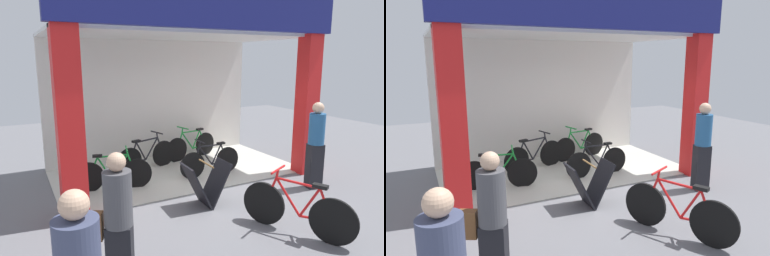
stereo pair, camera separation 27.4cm
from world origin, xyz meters
TOP-DOWN VIEW (x-y plane):
  - ground_plane at (0.00, 0.00)m, footprint 18.90×18.90m
  - shop_facade at (0.00, 1.43)m, footprint 5.65×3.11m
  - bicycle_inside_0 at (-0.61, 1.79)m, footprint 1.55×0.53m
  - bicycle_inside_1 at (0.77, 2.16)m, footprint 1.56×0.47m
  - bicycle_inside_2 at (-1.64, 0.95)m, footprint 1.51×0.48m
  - bicycle_inside_3 at (0.52, 0.79)m, footprint 1.51×0.41m
  - bicycle_parked_0 at (0.29, -2.05)m, footprint 0.78×1.59m
  - sandwich_board_sign at (-0.38, -0.54)m, footprint 0.81×0.55m
  - pedestrian_1 at (-2.40, -2.07)m, footprint 0.57×0.43m
  - pedestrian_2 at (1.98, -0.81)m, footprint 0.38×0.38m

SIDE VIEW (x-z plane):
  - ground_plane at x=0.00m, z-range 0.00..0.00m
  - bicycle_inside_3 at x=0.52m, z-range -0.08..0.75m
  - bicycle_inside_2 at x=-1.64m, z-range -0.08..0.76m
  - bicycle_inside_1 at x=0.77m, z-range -0.09..0.78m
  - bicycle_inside_0 at x=-0.61m, z-range -0.09..0.79m
  - bicycle_parked_0 at x=0.29m, z-range -0.10..0.86m
  - sandwich_board_sign at x=-0.38m, z-range 0.00..0.79m
  - pedestrian_1 at x=-2.40m, z-range 0.01..1.63m
  - pedestrian_2 at x=1.98m, z-range 0.02..1.77m
  - shop_facade at x=0.00m, z-range 0.13..4.04m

